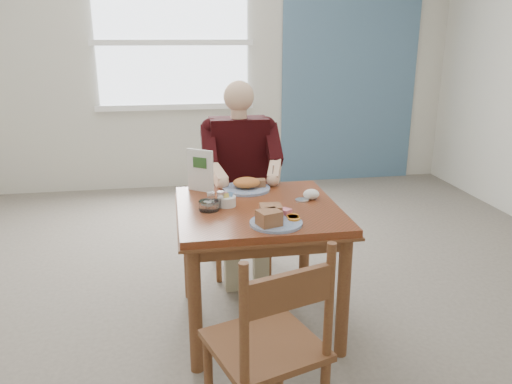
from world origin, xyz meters
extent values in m
plane|color=#60574D|center=(0.00, 0.00, 0.00)|extent=(6.00, 6.00, 0.00)
plane|color=beige|center=(0.00, 3.00, 1.40)|extent=(5.50, 0.00, 5.50)
cube|color=slate|center=(1.60, 2.98, 1.40)|extent=(1.60, 0.02, 2.80)
ellipsoid|color=yellow|center=(-0.03, -0.30, 0.76)|extent=(0.06, 0.05, 0.03)
ellipsoid|color=white|center=(0.33, 0.07, 0.78)|extent=(0.11, 0.10, 0.06)
cylinder|color=silver|center=(0.27, 0.05, 0.75)|extent=(0.09, 0.09, 0.01)
cube|color=white|center=(-0.40, 2.97, 1.60)|extent=(1.60, 0.02, 1.30)
cube|color=white|center=(-0.40, 2.96, 0.92)|extent=(1.72, 0.04, 0.06)
cube|color=white|center=(-0.40, 2.96, 1.60)|extent=(1.72, 0.04, 0.06)
cube|color=maroon|center=(0.00, 0.00, 0.73)|extent=(0.90, 0.90, 0.04)
cube|color=brown|center=(0.00, 0.00, 0.70)|extent=(0.92, 0.92, 0.01)
cylinder|color=brown|center=(-0.39, -0.39, 0.35)|extent=(0.07, 0.07, 0.71)
cylinder|color=brown|center=(0.39, -0.39, 0.35)|extent=(0.07, 0.07, 0.71)
cylinder|color=brown|center=(-0.39, 0.39, 0.35)|extent=(0.07, 0.07, 0.71)
cylinder|color=brown|center=(0.39, 0.39, 0.35)|extent=(0.07, 0.07, 0.71)
cube|color=brown|center=(0.00, -0.39, 0.66)|extent=(0.80, 0.03, 0.08)
cube|color=brown|center=(0.00, 0.39, 0.66)|extent=(0.80, 0.03, 0.08)
cube|color=brown|center=(-0.39, 0.00, 0.66)|extent=(0.03, 0.80, 0.08)
cube|color=brown|center=(0.39, 0.00, 0.66)|extent=(0.03, 0.80, 0.08)
cylinder|color=brown|center=(-0.18, 0.57, 0.23)|extent=(0.04, 0.04, 0.45)
cylinder|color=brown|center=(0.18, 0.57, 0.23)|extent=(0.04, 0.04, 0.45)
cylinder|color=brown|center=(-0.18, 0.93, 0.23)|extent=(0.04, 0.04, 0.45)
cylinder|color=brown|center=(0.18, 0.93, 0.23)|extent=(0.04, 0.04, 0.45)
cube|color=brown|center=(0.00, 0.75, 0.47)|extent=(0.42, 0.42, 0.03)
cylinder|color=brown|center=(-0.18, 0.93, 0.70)|extent=(0.04, 0.04, 0.50)
cylinder|color=brown|center=(0.18, 0.93, 0.70)|extent=(0.04, 0.04, 0.50)
cube|color=brown|center=(0.00, 0.93, 0.80)|extent=(0.38, 0.03, 0.14)
cylinder|color=brown|center=(-0.36, -0.78, 0.23)|extent=(0.05, 0.05, 0.45)
cylinder|color=brown|center=(-0.01, -0.67, 0.23)|extent=(0.05, 0.05, 0.45)
cube|color=brown|center=(-0.13, -0.90, 0.47)|extent=(0.53, 0.53, 0.03)
cylinder|color=brown|center=(-0.25, -1.13, 0.70)|extent=(0.05, 0.05, 0.50)
cylinder|color=brown|center=(0.10, -1.02, 0.70)|extent=(0.05, 0.05, 0.50)
cube|color=brown|center=(-0.08, -1.07, 0.80)|extent=(0.37, 0.14, 0.14)
cube|color=tan|center=(-0.10, 0.63, 0.54)|extent=(0.13, 0.38, 0.12)
cube|color=tan|center=(0.10, 0.63, 0.54)|extent=(0.13, 0.38, 0.12)
cube|color=tan|center=(-0.10, 0.45, 0.24)|extent=(0.10, 0.10, 0.48)
cube|color=tan|center=(0.10, 0.45, 0.24)|extent=(0.10, 0.10, 0.48)
cube|color=black|center=(0.00, 0.78, 0.84)|extent=(0.40, 0.22, 0.58)
sphere|color=black|center=(-0.19, 0.78, 1.06)|extent=(0.15, 0.15, 0.15)
sphere|color=black|center=(0.19, 0.78, 1.06)|extent=(0.15, 0.15, 0.15)
cylinder|color=#DEB08D|center=(0.00, 0.76, 1.15)|extent=(0.11, 0.11, 0.08)
sphere|color=#DEB08D|center=(0.00, 0.76, 1.28)|extent=(0.21, 0.21, 0.21)
cube|color=black|center=(-0.22, 0.67, 0.96)|extent=(0.09, 0.29, 0.27)
cube|color=black|center=(0.22, 0.67, 0.96)|extent=(0.09, 0.29, 0.27)
sphere|color=black|center=(-0.22, 0.55, 0.86)|extent=(0.09, 0.09, 0.09)
sphere|color=black|center=(0.22, 0.55, 0.86)|extent=(0.09, 0.09, 0.09)
cube|color=#DEB08D|center=(-0.19, 0.46, 0.82)|extent=(0.14, 0.23, 0.14)
cube|color=#DEB08D|center=(0.19, 0.46, 0.82)|extent=(0.14, 0.23, 0.14)
sphere|color=#DEB08D|center=(-0.16, 0.37, 0.79)|extent=(0.08, 0.08, 0.08)
sphere|color=#DEB08D|center=(0.16, 0.37, 0.79)|extent=(0.08, 0.08, 0.08)
cylinder|color=silver|center=(0.16, 0.37, 0.84)|extent=(0.01, 0.05, 0.12)
cylinder|color=white|center=(0.04, -0.30, 0.76)|extent=(0.31, 0.31, 0.02)
cube|color=tan|center=(0.00, -0.33, 0.80)|extent=(0.13, 0.12, 0.08)
cube|color=tan|center=(0.02, -0.25, 0.80)|extent=(0.12, 0.10, 0.08)
cylinder|color=orange|center=(0.14, -0.28, 0.77)|extent=(0.06, 0.06, 0.01)
cylinder|color=orange|center=(0.14, -0.26, 0.77)|extent=(0.08, 0.08, 0.01)
cylinder|color=orange|center=(0.14, -0.23, 0.77)|extent=(0.09, 0.09, 0.01)
cube|color=#E86E80|center=(0.11, -0.19, 0.78)|extent=(0.07, 0.07, 0.03)
cylinder|color=white|center=(-0.02, 0.32, 0.76)|extent=(0.32, 0.32, 0.02)
ellipsoid|color=orange|center=(-0.02, 0.32, 0.80)|extent=(0.18, 0.16, 0.06)
cube|color=tan|center=(0.05, 0.33, 0.79)|extent=(0.11, 0.07, 0.04)
cylinder|color=white|center=(-0.17, 0.04, 0.78)|extent=(0.14, 0.14, 0.06)
cube|color=pink|center=(-0.18, 0.04, 0.82)|extent=(0.04, 0.02, 0.03)
cube|color=#6699D8|center=(-0.15, 0.04, 0.82)|extent=(0.04, 0.04, 0.03)
cube|color=#EAD159|center=(-0.18, 0.02, 0.82)|extent=(0.04, 0.02, 0.03)
cube|color=white|center=(-0.18, 0.06, 0.82)|extent=(0.04, 0.03, 0.03)
cylinder|color=white|center=(-0.26, 0.01, 0.79)|extent=(0.05, 0.05, 0.08)
cylinder|color=silver|center=(-0.26, 0.01, 0.84)|extent=(0.05, 0.05, 0.02)
cylinder|color=white|center=(-0.21, 0.02, 0.79)|extent=(0.05, 0.05, 0.08)
cylinder|color=silver|center=(-0.21, 0.02, 0.84)|extent=(0.05, 0.05, 0.02)
cylinder|color=white|center=(-0.28, -0.02, 0.78)|extent=(0.12, 0.12, 0.05)
cylinder|color=white|center=(-0.29, -0.02, 0.79)|extent=(0.03, 0.03, 0.02)
cylinder|color=white|center=(-0.26, -0.01, 0.79)|extent=(0.03, 0.03, 0.02)
cylinder|color=white|center=(-0.28, -0.03, 0.79)|extent=(0.03, 0.03, 0.02)
cube|color=white|center=(-0.30, 0.34, 0.88)|extent=(0.15, 0.11, 0.26)
cube|color=#2D5926|center=(-0.30, 0.34, 0.93)|extent=(0.08, 0.06, 0.07)
camera|label=1|loc=(-0.46, -2.62, 1.67)|focal=35.00mm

